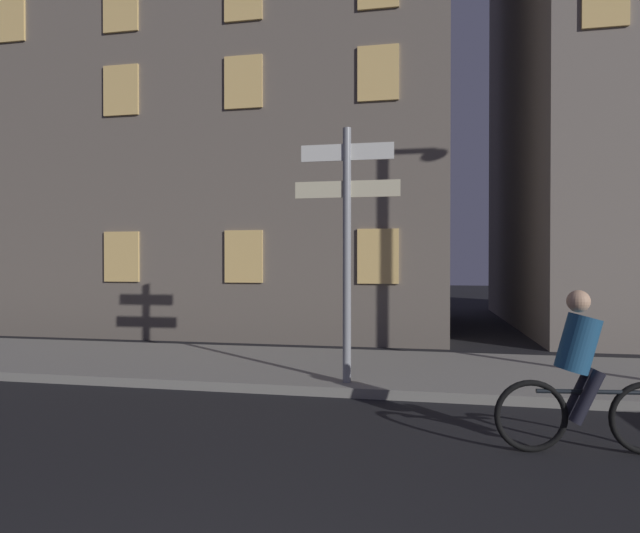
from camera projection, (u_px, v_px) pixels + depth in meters
name	position (u px, v px, depth m)	size (l,w,h in m)	color
sidewalk_kerb	(360.00, 370.00, 8.72)	(40.00, 3.16, 0.14)	gray
signpost	(347.00, 232.00, 7.51)	(1.53, 0.12, 3.68)	gray
cyclist	(583.00, 378.00, 5.10)	(1.81, 0.37, 1.61)	black
building_left_block	(236.00, 77.00, 15.77)	(12.27, 7.43, 14.95)	#6B6056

